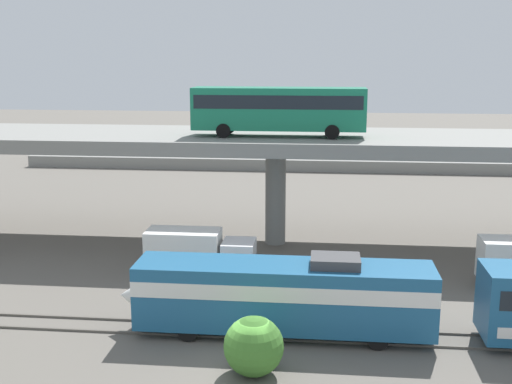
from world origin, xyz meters
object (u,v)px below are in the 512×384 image
object	(u,v)px
parked_car_4	(329,145)
parked_car_2	(187,144)
parked_car_3	(459,149)
parked_car_6	(335,150)
service_truck_east	(197,252)
parked_car_5	(405,151)
parked_car_7	(276,150)
parked_car_0	(201,147)
transit_bus_on_overpass	(279,107)
train_locomotive	(269,292)

from	to	relation	value
parked_car_4	parked_car_2	bearing A→B (deg)	-179.18
parked_car_3	parked_car_6	distance (m)	15.63
service_truck_east	parked_car_4	xyz separation A→B (m)	(8.43, 45.55, 0.52)
parked_car_3	parked_car_5	bearing A→B (deg)	-161.93
service_truck_east	parked_car_7	bearing A→B (deg)	87.34
parked_car_0	parked_car_3	distance (m)	32.44
parked_car_7	parked_car_6	bearing A→B (deg)	2.65
parked_car_3	parked_car_4	xyz separation A→B (m)	(-16.18, 1.69, 0.00)
parked_car_0	parked_car_4	xyz separation A→B (m)	(16.24, 2.97, 0.00)
transit_bus_on_overpass	parked_car_7	xyz separation A→B (m)	(-2.69, 33.97, -8.04)
transit_bus_on_overpass	parked_car_7	world-z (taller)	transit_bus_on_overpass
service_truck_east	parked_car_2	bearing A→B (deg)	102.66
parked_car_0	parked_car_2	distance (m)	3.60
service_truck_east	parked_car_5	bearing A→B (deg)	67.00
train_locomotive	parked_car_2	world-z (taller)	train_locomotive
parked_car_2	parked_car_5	bearing A→B (deg)	-7.57
parked_car_5	transit_bus_on_overpass	bearing A→B (deg)	69.40
parked_car_0	parked_car_7	distance (m)	9.86
service_truck_east	parked_car_0	size ratio (longest dim) A/B	1.60
transit_bus_on_overpass	service_truck_east	distance (m)	11.87
transit_bus_on_overpass	parked_car_4	distance (m)	39.73
parked_car_6	parked_car_5	bearing A→B (deg)	2.98
train_locomotive	parked_car_7	xyz separation A→B (m)	(-3.28, 48.73, -0.03)
parked_car_3	parked_car_4	bearing A→B (deg)	174.02
parked_car_0	parked_car_3	size ratio (longest dim) A/B	0.98
transit_bus_on_overpass	parked_car_6	world-z (taller)	transit_bus_on_overpass
parked_car_4	parked_car_7	distance (m)	8.08
parked_car_4	train_locomotive	bearing A→B (deg)	-93.49
parked_car_0	parked_car_4	world-z (taller)	same
service_truck_east	parked_car_4	size ratio (longest dim) A/B	1.47
train_locomotive	parked_car_4	bearing A→B (deg)	-93.49
parked_car_4	parked_car_3	bearing A→B (deg)	-5.98
parked_car_4	parked_car_6	bearing A→B (deg)	-79.84
transit_bus_on_overpass	parked_car_2	bearing A→B (deg)	111.00
transit_bus_on_overpass	parked_car_4	world-z (taller)	transit_bus_on_overpass
parked_car_5	parked_car_7	size ratio (longest dim) A/B	0.94
parked_car_3	parked_car_4	distance (m)	16.27
parked_car_3	parked_car_7	distance (m)	22.92
parked_car_7	parked_car_2	bearing A→B (deg)	159.65
parked_car_6	parked_car_7	world-z (taller)	same
transit_bus_on_overpass	parked_car_4	xyz separation A→B (m)	(3.85, 38.72, -8.04)
train_locomotive	service_truck_east	distance (m)	9.48
train_locomotive	parked_car_4	distance (m)	53.58
train_locomotive	parked_car_0	size ratio (longest dim) A/B	3.71
parked_car_0	parked_car_6	world-z (taller)	same
parked_car_4	transit_bus_on_overpass	bearing A→B (deg)	-95.67
parked_car_3	parked_car_5	xyz separation A→B (m)	(-6.96, -2.27, -0.00)
parked_car_3	transit_bus_on_overpass	bearing A→B (deg)	-118.41
service_truck_east	parked_car_6	size ratio (longest dim) A/B	1.55
parked_car_5	parked_car_7	world-z (taller)	same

